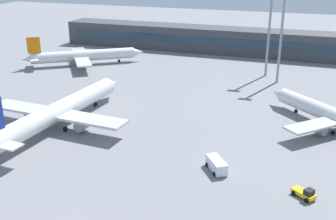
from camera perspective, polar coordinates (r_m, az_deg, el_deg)
The scene contains 9 objects.
ground_plane at distance 89.32m, azimuth 0.24°, elevation -1.83°, with size 400.00×400.00×0.00m, color gray.
terminal_building at distance 156.46m, azimuth 9.40°, elevation 9.37°, with size 135.32×12.13×9.00m.
airplane_near at distance 89.84m, azimuth -14.63°, elevation -0.03°, with size 32.09×45.95×11.35m.
airplane_mid at distance 91.83m, azimuth 22.05°, elevation -0.84°, with size 29.89×28.38×9.43m.
airplane_far at distance 140.43m, azimuth -11.46°, elevation 7.37°, with size 34.19×26.97×9.94m.
baggage_tug_yellow at distance 65.90m, azimuth 18.38°, elevation -10.85°, with size 3.80×3.32×1.75m.
service_van_white at distance 70.25m, azimuth 6.70°, elevation -7.50°, with size 4.67×5.38×2.08m.
floodlight_tower_west at distance 119.16m, azimuth 15.47°, elevation 11.11°, with size 3.20×0.80×27.91m.
floodlight_tower_east at distance 125.41m, azimuth 13.88°, elevation 11.75°, with size 3.20×0.80×28.17m.
Camera 1 is at (27.65, -37.88, 33.90)m, focal length 44.17 mm.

